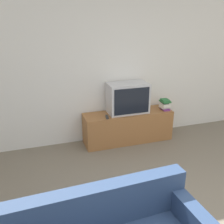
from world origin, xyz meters
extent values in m
cube|color=white|center=(0.00, 3.03, 1.30)|extent=(9.00, 0.06, 2.60)
cube|color=#9E6638|center=(0.12, 2.75, 0.28)|extent=(1.61, 0.45, 0.56)
cube|color=silver|center=(0.11, 2.78, 0.82)|extent=(0.71, 0.39, 0.53)
cube|color=black|center=(0.11, 2.58, 0.82)|extent=(0.63, 0.01, 0.45)
cube|color=navy|center=(-1.08, 0.51, 0.61)|extent=(1.79, 0.23, 0.41)
cube|color=#7A3884|center=(0.82, 2.69, 0.57)|extent=(0.13, 0.21, 0.03)
cube|color=silver|center=(0.81, 2.70, 0.60)|extent=(0.14, 0.16, 0.02)
cube|color=silver|center=(0.81, 2.69, 0.63)|extent=(0.14, 0.19, 0.03)
cube|color=silver|center=(0.82, 2.70, 0.66)|extent=(0.13, 0.17, 0.03)
cube|color=black|center=(0.81, 2.71, 0.69)|extent=(0.11, 0.17, 0.02)
cube|color=#2D753D|center=(0.82, 2.70, 0.71)|extent=(0.16, 0.20, 0.03)
cube|color=#2D753D|center=(0.82, 2.70, 0.74)|extent=(0.15, 0.19, 0.02)
cube|color=#2D2D2D|center=(-0.32, 2.63, 0.57)|extent=(0.08, 0.17, 0.02)
camera|label=1|loc=(-1.52, -1.34, 2.23)|focal=42.00mm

